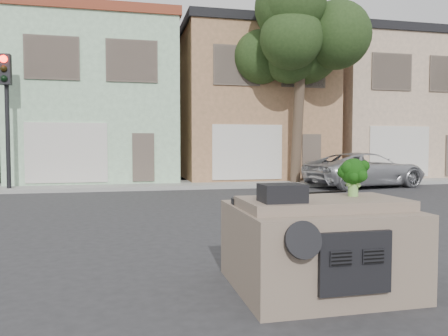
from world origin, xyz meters
name	(u,v)px	position (x,y,z in m)	size (l,w,h in m)	color
ground_plane	(249,237)	(0.00, 0.00, 0.00)	(120.00, 120.00, 0.00)	#303033
sidewalk	(180,185)	(0.00, 10.50, 0.07)	(40.00, 3.00, 0.15)	gray
townhouse_mint	(99,104)	(-3.50, 14.50, 3.77)	(7.20, 8.20, 7.55)	#ACD7AE
townhouse_tan	(246,107)	(4.00, 14.50, 3.77)	(7.20, 8.20, 7.55)	#A67752
townhouse_beige	(373,110)	(11.50, 14.50, 3.77)	(7.20, 8.20, 7.55)	tan
silver_pickup	(365,187)	(7.55, 8.58, 0.00)	(2.40, 5.20, 1.44)	#B8B9BE
traffic_signal	(7,123)	(-6.50, 9.50, 2.55)	(0.40, 0.40, 5.10)	black
tree_near	(298,87)	(5.00, 9.80, 4.25)	(4.40, 4.00, 8.50)	#253C19
car_dashboard	(316,242)	(0.00, -3.00, 0.56)	(2.00, 1.80, 1.12)	#7B6958
instrument_hump	(282,193)	(-0.58, -3.35, 1.22)	(0.48, 0.38, 0.20)	black
wiper_arm	(324,192)	(0.28, -2.62, 1.13)	(0.70, 0.03, 0.02)	black
broccoli	(353,177)	(0.47, -3.03, 1.36)	(0.39, 0.39, 0.48)	black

